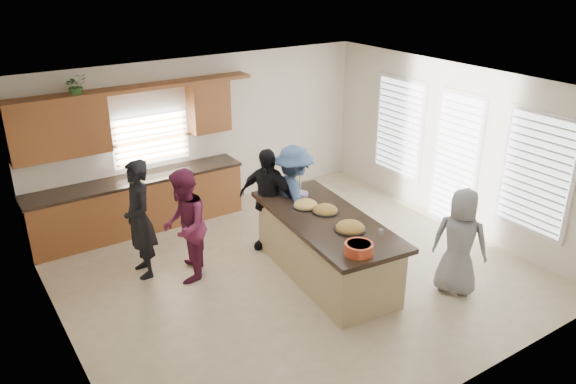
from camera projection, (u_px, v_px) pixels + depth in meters
floor at (295, 272)px, 8.46m from camera, size 6.50×6.50×0.00m
room_shell at (296, 153)px, 7.72m from camera, size 6.52×6.02×2.81m
back_cabinetry at (133, 180)px, 9.46m from camera, size 4.08×0.66×2.46m
right_wall_glazing at (458, 152)px, 9.47m from camera, size 0.06×4.00×2.25m
island at (325, 248)px, 8.22m from camera, size 1.43×2.81×0.95m
platter_front at (350, 228)px, 7.65m from camera, size 0.44×0.44×0.18m
platter_mid at (325, 210)px, 8.18m from camera, size 0.40×0.40×0.16m
platter_back at (306, 205)px, 8.35m from camera, size 0.40×0.40×0.16m
salad_bowl at (359, 248)px, 7.02m from camera, size 0.37×0.37×0.15m
clear_cup at (381, 232)px, 7.49m from camera, size 0.07×0.07×0.09m
plate_stack at (301, 194)px, 8.74m from camera, size 0.21×0.21×0.05m
flower_vase at (298, 178)px, 8.85m from camera, size 0.14×0.14×0.41m
potted_plant at (76, 86)px, 8.53m from camera, size 0.37×0.34×0.36m
woman_left_back at (139, 219)px, 8.10m from camera, size 0.46×0.67×1.79m
woman_left_mid at (184, 226)px, 8.01m from camera, size 0.95×1.02×1.68m
woman_left_front at (267, 200)px, 8.86m from camera, size 0.85×1.07×1.69m
woman_right_back at (294, 198)px, 8.88m from camera, size 0.81×1.20×1.72m
woman_right_front at (460, 242)px, 7.71m from camera, size 0.81×0.90×1.55m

